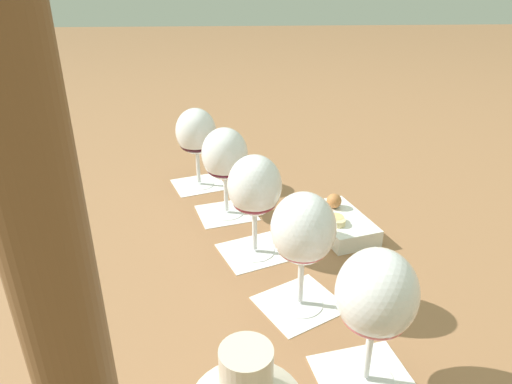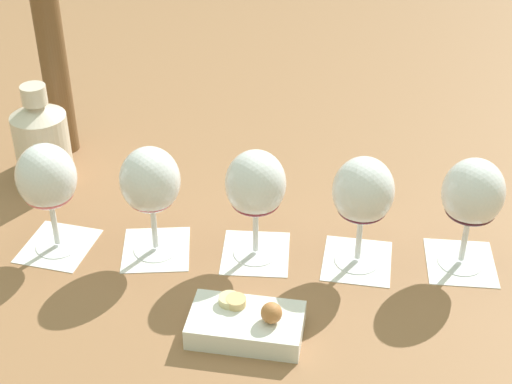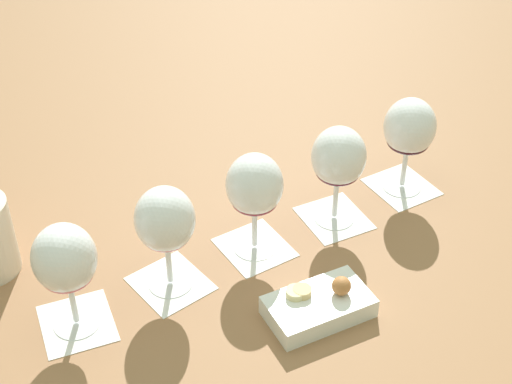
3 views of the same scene
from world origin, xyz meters
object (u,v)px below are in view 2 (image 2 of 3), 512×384
(wine_glass_0, at_px, (47,181))
(ceramic_vase, at_px, (42,142))
(snack_dish, at_px, (247,323))
(wine_glass_2, at_px, (256,188))
(wine_glass_1, at_px, (150,185))
(wine_glass_3, at_px, (363,195))
(wine_glass_4, at_px, (472,197))

(wine_glass_0, height_order, ceramic_vase, ceramic_vase)
(ceramic_vase, bearing_deg, snack_dish, -22.06)
(wine_glass_2, bearing_deg, wine_glass_1, -158.06)
(snack_dish, bearing_deg, wine_glass_2, 111.27)
(wine_glass_3, bearing_deg, ceramic_vase, -178.27)
(wine_glass_3, height_order, ceramic_vase, ceramic_vase)
(ceramic_vase, xyz_separation_m, snack_dish, (0.49, -0.20, -0.06))
(wine_glass_2, height_order, ceramic_vase, ceramic_vase)
(wine_glass_3, bearing_deg, snack_dish, -111.51)
(wine_glass_0, height_order, wine_glass_1, same)
(wine_glass_2, xyz_separation_m, wine_glass_3, (0.15, 0.05, -0.00))
(wine_glass_0, distance_m, wine_glass_2, 0.32)
(wine_glass_1, height_order, wine_glass_3, same)
(wine_glass_0, relative_size, wine_glass_1, 1.00)
(ceramic_vase, bearing_deg, wine_glass_4, 6.43)
(wine_glass_0, height_order, wine_glass_3, same)
(wine_glass_2, bearing_deg, ceramic_vase, 175.75)
(wine_glass_0, xyz_separation_m, wine_glass_4, (0.59, 0.23, 0.00))
(wine_glass_3, xyz_separation_m, ceramic_vase, (-0.58, -0.02, -0.04))
(wine_glass_0, distance_m, wine_glass_3, 0.47)
(wine_glass_4, distance_m, ceramic_vase, 0.73)
(wine_glass_0, xyz_separation_m, wine_glass_1, (0.15, 0.06, -0.00))
(wine_glass_4, distance_m, snack_dish, 0.38)
(wine_glass_1, distance_m, wine_glass_4, 0.48)
(wine_glass_0, distance_m, wine_glass_1, 0.16)
(wine_glass_2, height_order, snack_dish, wine_glass_2)
(wine_glass_4, bearing_deg, snack_dish, -129.54)
(wine_glass_4, bearing_deg, wine_glass_0, -158.63)
(wine_glass_2, distance_m, wine_glass_4, 0.32)
(wine_glass_1, bearing_deg, wine_glass_3, 19.99)
(wine_glass_0, bearing_deg, ceramic_vase, 131.91)
(wine_glass_0, height_order, wine_glass_2, same)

